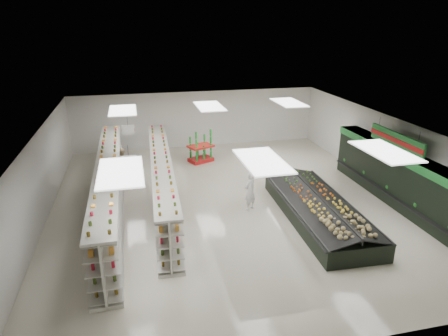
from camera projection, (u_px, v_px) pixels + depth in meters
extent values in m
plane|color=beige|center=(229.00, 202.00, 16.31)|extent=(16.00, 16.00, 0.00)
cube|color=white|center=(230.00, 126.00, 15.20)|extent=(14.00, 16.00, 0.02)
cube|color=silver|center=(197.00, 119.00, 23.06)|extent=(14.00, 0.02, 3.20)
cube|color=silver|center=(319.00, 291.00, 8.45)|extent=(14.00, 0.02, 3.20)
cube|color=silver|center=(40.00, 180.00, 14.28)|extent=(0.02, 16.00, 3.20)
cube|color=silver|center=(386.00, 153.00, 17.23)|extent=(0.02, 16.00, 3.20)
cube|color=black|center=(397.00, 177.00, 15.94)|extent=(0.80, 8.00, 2.20)
cube|color=#207830|center=(400.00, 154.00, 15.61)|extent=(0.85, 8.00, 0.30)
cube|color=black|center=(390.00, 190.00, 16.08)|extent=(0.55, 7.80, 0.15)
cube|color=beige|center=(395.00, 171.00, 15.82)|extent=(0.45, 7.70, 0.03)
cube|color=beige|center=(396.00, 164.00, 15.72)|extent=(0.45, 7.70, 0.03)
cube|color=white|center=(129.00, 162.00, 12.72)|extent=(0.50, 0.06, 0.40)
cube|color=red|center=(129.00, 162.00, 12.72)|extent=(0.52, 0.02, 0.12)
cylinder|color=black|center=(128.00, 153.00, 12.62)|extent=(0.01, 0.01, 0.50)
cube|color=white|center=(128.00, 130.00, 16.38)|extent=(0.50, 0.06, 0.40)
cube|color=red|center=(128.00, 130.00, 16.38)|extent=(0.52, 0.02, 0.12)
cylinder|color=black|center=(128.00, 123.00, 16.27)|extent=(0.01, 0.01, 0.50)
cube|color=#207830|center=(396.00, 140.00, 15.34)|extent=(0.10, 3.20, 0.60)
cube|color=red|center=(395.00, 140.00, 15.33)|extent=(0.03, 3.20, 0.18)
cylinder|color=black|center=(419.00, 139.00, 14.10)|extent=(0.01, 0.01, 0.50)
cylinder|color=black|center=(380.00, 123.00, 16.30)|extent=(0.01, 0.01, 0.50)
cube|color=silver|center=(112.00, 211.00, 15.44)|extent=(0.94, 11.52, 0.12)
cube|color=silver|center=(110.00, 189.00, 15.12)|extent=(0.13, 11.51, 1.92)
cube|color=silver|center=(107.00, 165.00, 14.78)|extent=(0.94, 11.52, 0.08)
cube|color=beige|center=(106.00, 209.00, 15.35)|extent=(0.50, 11.42, 0.03)
cube|color=beige|center=(105.00, 199.00, 15.20)|extent=(0.50, 11.42, 0.03)
cube|color=beige|center=(104.00, 189.00, 15.06)|extent=(0.50, 11.42, 0.03)
cube|color=beige|center=(102.00, 178.00, 14.91)|extent=(0.50, 11.42, 0.03)
cube|color=beige|center=(101.00, 168.00, 14.76)|extent=(0.50, 11.42, 0.03)
cube|color=beige|center=(118.00, 208.00, 15.45)|extent=(0.50, 11.42, 0.03)
cube|color=beige|center=(117.00, 198.00, 15.30)|extent=(0.50, 11.42, 0.03)
cube|color=beige|center=(116.00, 188.00, 15.15)|extent=(0.50, 11.42, 0.03)
cube|color=beige|center=(115.00, 177.00, 15.01)|extent=(0.50, 11.42, 0.03)
cube|color=beige|center=(114.00, 167.00, 14.86)|extent=(0.50, 11.42, 0.03)
cube|color=silver|center=(163.00, 200.00, 16.42)|extent=(1.20, 10.67, 0.11)
cube|color=silver|center=(162.00, 181.00, 16.13)|extent=(0.45, 10.64, 1.77)
cube|color=silver|center=(161.00, 159.00, 15.81)|extent=(1.20, 10.67, 0.07)
cube|color=beige|center=(158.00, 198.00, 16.35)|extent=(0.79, 10.57, 0.03)
cube|color=beige|center=(157.00, 189.00, 16.21)|extent=(0.79, 10.57, 0.03)
cube|color=beige|center=(157.00, 180.00, 16.07)|extent=(0.79, 10.57, 0.03)
cube|color=beige|center=(156.00, 171.00, 15.94)|extent=(0.79, 10.57, 0.03)
cube|color=beige|center=(156.00, 162.00, 15.80)|extent=(0.79, 10.57, 0.03)
cube|color=beige|center=(168.00, 197.00, 16.42)|extent=(0.79, 10.57, 0.03)
cube|color=beige|center=(168.00, 188.00, 16.28)|extent=(0.79, 10.57, 0.03)
cube|color=beige|center=(167.00, 179.00, 16.15)|extent=(0.79, 10.57, 0.03)
cube|color=beige|center=(167.00, 170.00, 16.01)|extent=(0.79, 10.57, 0.03)
cube|color=beige|center=(166.00, 161.00, 15.88)|extent=(0.79, 10.57, 0.03)
cube|color=black|center=(318.00, 211.00, 14.83)|extent=(2.42, 6.45, 0.64)
cube|color=#262626|center=(292.00, 205.00, 14.52)|extent=(0.29, 6.38, 0.05)
cube|color=#262626|center=(345.00, 201.00, 14.89)|extent=(0.29, 6.38, 0.05)
cube|color=black|center=(304.00, 202.00, 14.58)|extent=(1.41, 6.33, 0.33)
cube|color=black|center=(333.00, 200.00, 14.78)|extent=(1.41, 6.33, 0.33)
cube|color=#262626|center=(319.00, 199.00, 14.64)|extent=(0.28, 6.28, 0.23)
cube|color=red|center=(201.00, 160.00, 20.97)|extent=(1.40, 1.20, 0.20)
cube|color=red|center=(201.00, 146.00, 20.71)|extent=(1.47, 1.26, 0.10)
imported|color=white|center=(250.00, 191.00, 15.43)|extent=(0.68, 0.63, 1.55)
imported|color=tan|center=(122.00, 167.00, 17.75)|extent=(0.62, 0.90, 1.73)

